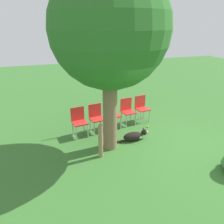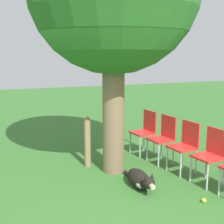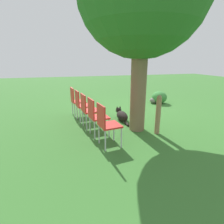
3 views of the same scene
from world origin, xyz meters
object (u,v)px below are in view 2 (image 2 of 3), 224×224
Objects in this scene: red_chair_3 at (164,135)px; red_chair_4 at (146,129)px; fence_post at (87,142)px; tennis_ball at (204,200)px; dog at (140,179)px; red_chair_1 at (212,152)px; red_chair_2 at (186,143)px.

red_chair_3 and red_chair_4 have the same top height.
fence_post reaches higher than tennis_ball.
red_chair_1 reaches higher than dog.
fence_post reaches higher than dog.
fence_post is 1.05× the size of red_chair_3.
red_chair_1 and red_chair_2 have the same top height.
fence_post reaches higher than red_chair_4.
red_chair_3 reaches higher than dog.
red_chair_3 is 0.61m from red_chair_4.
fence_post is (-0.53, 1.23, 0.35)m from dog.
red_chair_3 is (1.50, -0.27, 0.05)m from fence_post.
red_chair_2 is 1.00× the size of red_chair_3.
red_chair_3 is at bearing 92.25° from red_chair_4.
dog is at bearing 36.39° from red_chair_3.
red_chair_3 is at bearing 79.81° from tennis_ball.
fence_post is at bearing -36.46° from red_chair_2.
red_chair_1 is at bearing 46.23° from tennis_ball.
red_chair_1 is at bearing 92.25° from red_chair_2.
fence_post is at bearing 4.99° from red_chair_4.
red_chair_4 is (1.39, 0.32, 0.05)m from fence_post.
red_chair_1 is 13.73× the size of tennis_ball.
red_chair_3 is 1.85m from tennis_ball.
red_chair_1 is at bearing 79.15° from dog.
red_chair_2 and red_chair_3 have the same top height.
tennis_ball is (1.19, -2.02, -0.46)m from fence_post.
red_chair_2 is at bearing 92.25° from red_chair_4.
red_chair_2 is at bearing -28.43° from fence_post.
fence_post is at bearing 120.41° from tennis_ball.
red_chair_2 is 1.33m from tennis_ball.
red_chair_2 is 13.73× the size of tennis_ball.
red_chair_3 is at bearing -87.75° from red_chair_1.
fence_post is 14.46× the size of tennis_ball.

